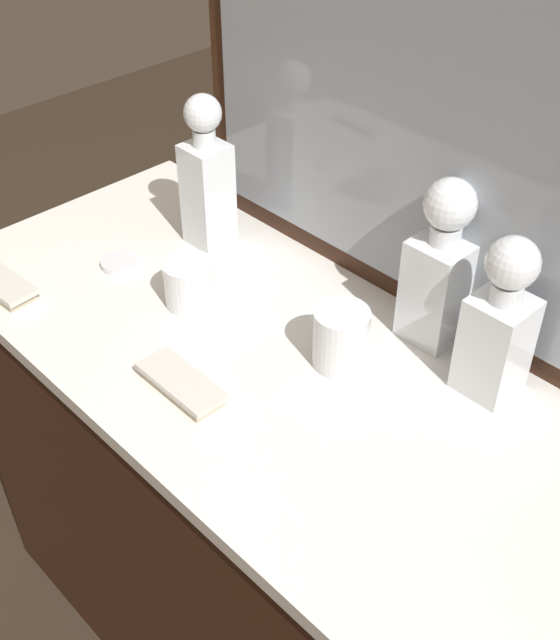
% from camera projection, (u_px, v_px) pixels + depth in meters
% --- Properties ---
extents(dresser, '(1.30, 0.57, 0.87)m').
position_uv_depth(dresser, '(280.00, 530.00, 1.53)').
color(dresser, '#381E11').
rests_on(dresser, ground_plane).
extents(dresser_mirror, '(0.90, 0.03, 0.63)m').
position_uv_depth(dresser_mirror, '(408.00, 120.00, 1.20)').
color(dresser_mirror, '#381E11').
rests_on(dresser_mirror, dresser).
extents(crystal_decanter_front, '(0.09, 0.09, 0.28)m').
position_uv_depth(crystal_decanter_front, '(439.00, 276.00, 1.24)').
color(crystal_decanter_front, white).
rests_on(crystal_decanter_front, dresser).
extents(crystal_decanter_far_left, '(0.07, 0.07, 0.29)m').
position_uv_depth(crystal_decanter_far_left, '(207.00, 186.00, 1.45)').
color(crystal_decanter_far_left, white).
rests_on(crystal_decanter_far_left, dresser).
extents(crystal_decanter_far_right, '(0.08, 0.08, 0.26)m').
position_uv_depth(crystal_decanter_far_right, '(498.00, 332.00, 1.15)').
color(crystal_decanter_far_right, white).
rests_on(crystal_decanter_far_right, dresser).
extents(crystal_tumbler_front, '(0.09, 0.09, 0.10)m').
position_uv_depth(crystal_tumbler_front, '(341.00, 340.00, 1.23)').
color(crystal_tumbler_front, white).
rests_on(crystal_tumbler_front, dresser).
extents(crystal_tumbler_right, '(0.09, 0.09, 0.08)m').
position_uv_depth(crystal_tumbler_right, '(189.00, 285.00, 1.35)').
color(crystal_tumbler_right, white).
rests_on(crystal_tumbler_right, dresser).
extents(silver_brush_right, '(0.15, 0.06, 0.02)m').
position_uv_depth(silver_brush_right, '(182.00, 384.00, 1.20)').
color(silver_brush_right, '#B7A88C').
rests_on(silver_brush_right, dresser).
extents(silver_brush_far_right, '(0.15, 0.07, 0.02)m').
position_uv_depth(silver_brush_far_right, '(2.00, 285.00, 1.39)').
color(silver_brush_far_right, '#B7A88C').
rests_on(silver_brush_far_right, dresser).
extents(porcelain_dish, '(0.07, 0.07, 0.01)m').
position_uv_depth(porcelain_dish, '(120.00, 263.00, 1.46)').
color(porcelain_dish, silver).
rests_on(porcelain_dish, dresser).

